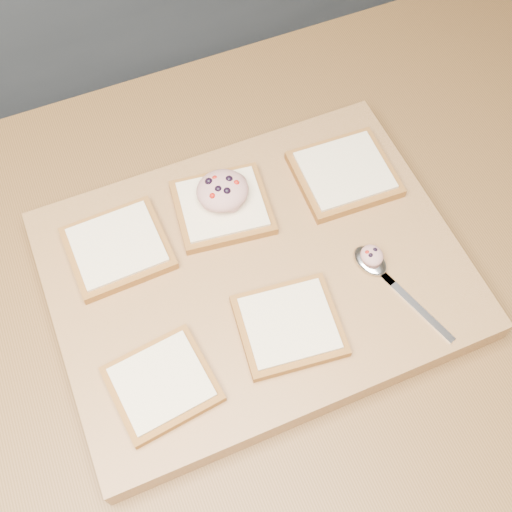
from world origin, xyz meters
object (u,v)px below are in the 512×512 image
Objects in this scene: cutting_board at (256,275)px; tuna_salad_dollop at (222,190)px; bread_far_center at (222,207)px; spoon at (377,267)px.

tuna_salad_dollop is at bearing 91.80° from cutting_board.
tuna_salad_dollop is (-0.00, 0.10, 0.05)m from cutting_board.
cutting_board is at bearing -85.49° from bread_far_center.
cutting_board is at bearing 156.28° from spoon.
spoon is (0.14, -0.16, -0.03)m from tuna_salad_dollop.
spoon is at bearing -23.72° from cutting_board.
tuna_salad_dollop is at bearing 60.98° from bread_far_center.
tuna_salad_dollop reaches higher than spoon.
spoon reaches higher than cutting_board.
cutting_board is 0.12m from tuna_salad_dollop.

